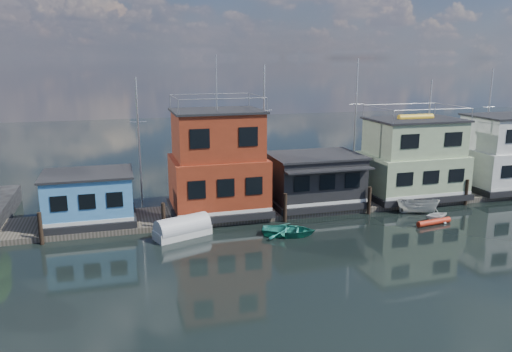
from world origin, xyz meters
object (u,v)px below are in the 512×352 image
object	(u,v)px
houseboat_white	(509,154)
dinghy_white	(437,215)
houseboat_red	(218,164)
motorboat	(418,206)
dinghy_teal	(289,230)
tarp_runabout	(182,229)
red_kayak	(434,222)
houseboat_blue	(89,198)
houseboat_dark	(315,179)
houseboat_green	(413,159)

from	to	relation	value
houseboat_white	dinghy_white	size ratio (longest dim) A/B	4.20
houseboat_red	dinghy_white	world-z (taller)	houseboat_red
dinghy_white	motorboat	world-z (taller)	motorboat
dinghy_white	dinghy_teal	size ratio (longest dim) A/B	0.54
houseboat_white	tarp_runabout	xyz separation A→B (m)	(-30.35, -3.91, -2.95)
houseboat_white	tarp_runabout	bearing A→B (deg)	-172.66
houseboat_red	motorboat	bearing A→B (deg)	-13.85
houseboat_white	red_kayak	world-z (taller)	houseboat_white
houseboat_white	motorboat	distance (m)	12.65
houseboat_blue	motorboat	size ratio (longest dim) A/B	1.99
houseboat_red	houseboat_white	size ratio (longest dim) A/B	1.41
dinghy_white	dinghy_teal	world-z (taller)	dinghy_white
houseboat_dark	houseboat_white	bearing A→B (deg)	0.06
houseboat_green	motorboat	distance (m)	5.07
red_kayak	houseboat_red	bearing A→B (deg)	148.03
motorboat	tarp_runabout	distance (m)	18.63
houseboat_white	motorboat	world-z (taller)	houseboat_white
houseboat_green	dinghy_white	size ratio (longest dim) A/B	4.20
houseboat_dark	tarp_runabout	distance (m)	12.14
houseboat_green	dinghy_teal	xyz separation A→B (m)	(-13.24, -5.71, -3.17)
houseboat_dark	houseboat_white	distance (m)	19.03
houseboat_dark	dinghy_teal	size ratio (longest dim) A/B	2.00
houseboat_red	houseboat_green	bearing A→B (deg)	0.00
houseboat_blue	houseboat_green	distance (m)	26.53
houseboat_green	red_kayak	xyz separation A→B (m)	(-2.15, -6.50, -3.33)
houseboat_red	houseboat_green	xyz separation A→B (m)	(17.00, 0.00, -0.55)
houseboat_white	red_kayak	distance (m)	14.17
houseboat_green	houseboat_white	world-z (taller)	houseboat_green
dinghy_teal	motorboat	world-z (taller)	motorboat
houseboat_white	dinghy_white	bearing A→B (deg)	-153.06
houseboat_dark	houseboat_white	size ratio (longest dim) A/B	0.88
houseboat_blue	houseboat_red	size ratio (longest dim) A/B	0.54
houseboat_dark	dinghy_white	bearing A→B (deg)	-37.61
houseboat_dark	tarp_runabout	bearing A→B (deg)	-161.07
dinghy_teal	tarp_runabout	bearing A→B (deg)	98.96
houseboat_dark	tarp_runabout	size ratio (longest dim) A/B	1.78
houseboat_red	dinghy_teal	bearing A→B (deg)	-56.64
houseboat_dark	houseboat_green	size ratio (longest dim) A/B	0.88
houseboat_green	tarp_runabout	size ratio (longest dim) A/B	2.02
red_kayak	houseboat_blue	bearing A→B (deg)	156.72
houseboat_blue	tarp_runabout	xyz separation A→B (m)	(6.15, -3.91, -1.62)
dinghy_teal	houseboat_dark	bearing A→B (deg)	-13.52
tarp_runabout	dinghy_teal	bearing A→B (deg)	-34.01
dinghy_white	motorboat	xyz separation A→B (m)	(-0.25, 2.06, 0.09)
dinghy_white	dinghy_teal	xyz separation A→B (m)	(-11.78, 0.11, -0.14)
houseboat_white	dinghy_teal	bearing A→B (deg)	-166.19
houseboat_red	dinghy_teal	xyz separation A→B (m)	(3.76, -5.71, -3.72)
houseboat_dark	red_kayak	size ratio (longest dim) A/B	2.51
dinghy_teal	houseboat_blue	bearing A→B (deg)	89.86
houseboat_green	houseboat_white	xyz separation A→B (m)	(10.00, -0.00, -0.01)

